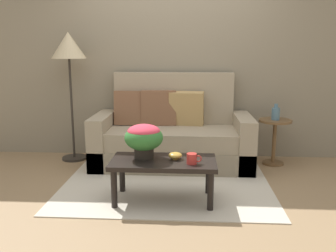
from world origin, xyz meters
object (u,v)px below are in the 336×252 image
(couch, at_px, (172,137))
(floor_lamp, at_px, (69,52))
(snack_bowl, at_px, (175,155))
(table_vase, at_px, (276,113))
(potted_plant, at_px, (144,137))
(coffee_mug, at_px, (192,159))
(side_table, at_px, (275,134))
(coffee_table, at_px, (164,166))

(couch, height_order, floor_lamp, floor_lamp)
(snack_bowl, xyz_separation_m, table_vase, (1.19, 1.19, 0.21))
(floor_lamp, height_order, snack_bowl, floor_lamp)
(potted_plant, height_order, coffee_mug, potted_plant)
(snack_bowl, bearing_deg, side_table, 45.37)
(couch, bearing_deg, potted_plant, -100.17)
(couch, xyz_separation_m, snack_bowl, (0.10, -1.15, 0.09))
(side_table, height_order, snack_bowl, side_table)
(coffee_table, bearing_deg, snack_bowl, 16.67)
(couch, xyz_separation_m, table_vase, (1.29, 0.04, 0.31))
(potted_plant, bearing_deg, couch, 79.83)
(table_vase, bearing_deg, snack_bowl, -134.94)
(potted_plant, bearing_deg, coffee_mug, -18.05)
(couch, distance_m, potted_plant, 1.19)
(floor_lamp, relative_size, coffee_mug, 11.90)
(coffee_mug, bearing_deg, side_table, 52.40)
(coffee_table, bearing_deg, potted_plant, 166.07)
(coffee_table, bearing_deg, side_table, 43.63)
(potted_plant, xyz_separation_m, snack_bowl, (0.30, -0.01, -0.17))
(coffee_mug, height_order, snack_bowl, coffee_mug)
(floor_lamp, bearing_deg, coffee_mug, -41.94)
(side_table, xyz_separation_m, potted_plant, (-1.50, -1.20, 0.22))
(floor_lamp, xyz_separation_m, coffee_mug, (1.56, -1.40, -0.95))
(side_table, relative_size, coffee_mug, 4.16)
(coffee_mug, relative_size, snack_bowl, 1.06)
(couch, bearing_deg, floor_lamp, 175.01)
(potted_plant, distance_m, coffee_mug, 0.51)
(couch, xyz_separation_m, potted_plant, (-0.20, -1.14, 0.26))
(coffee_table, xyz_separation_m, potted_plant, (-0.19, 0.05, 0.26))
(couch, xyz_separation_m, floor_lamp, (-1.30, 0.11, 1.05))
(side_table, bearing_deg, floor_lamp, 178.85)
(coffee_table, distance_m, snack_bowl, 0.15)
(coffee_table, xyz_separation_m, table_vase, (1.30, 1.23, 0.31))
(couch, relative_size, snack_bowl, 14.85)
(side_table, xyz_separation_m, floor_lamp, (-2.60, 0.05, 1.01))
(coffee_table, xyz_separation_m, coffee_mug, (0.27, -0.10, 0.11))
(side_table, xyz_separation_m, coffee_mug, (-1.04, -1.35, 0.06))
(coffee_table, relative_size, snack_bowl, 7.57)
(couch, bearing_deg, snack_bowl, -85.24)
(potted_plant, relative_size, snack_bowl, 2.80)
(floor_lamp, bearing_deg, side_table, -1.15)
(table_vase, bearing_deg, side_table, 71.37)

